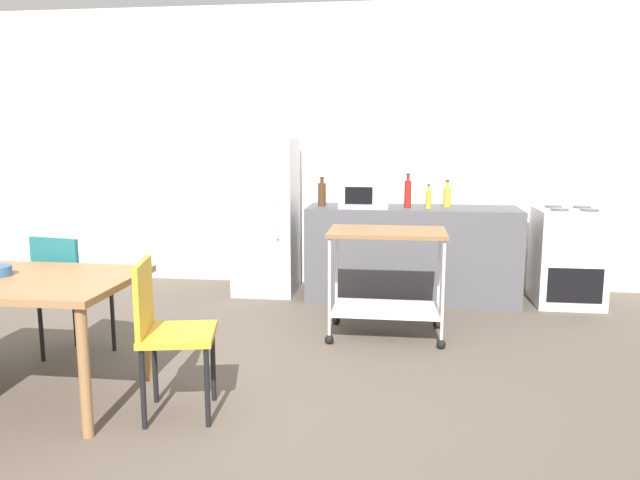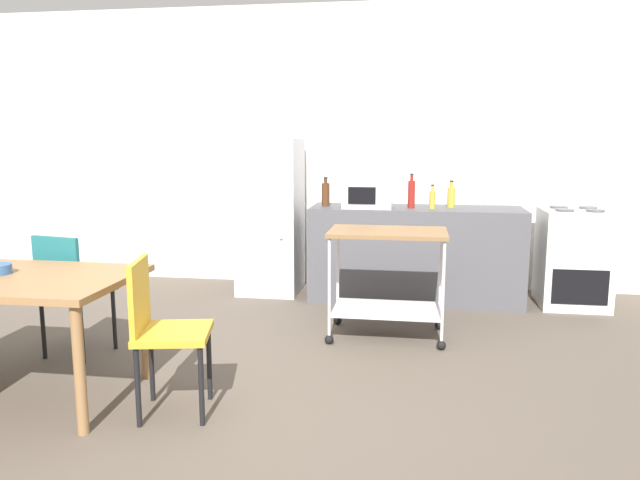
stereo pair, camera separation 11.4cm
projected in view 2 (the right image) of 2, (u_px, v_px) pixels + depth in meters
name	position (u px, v px, depth m)	size (l,w,h in m)	color
ground_plane	(255.00, 408.00, 3.55)	(12.00, 12.00, 0.00)	brown
back_wall	(331.00, 148.00, 6.42)	(8.40, 0.12, 2.90)	silver
kitchen_counter	(415.00, 254.00, 5.87)	(2.00, 0.64, 0.90)	#4C4C51
dining_table	(4.00, 289.00, 3.62)	(1.50, 0.90, 0.75)	olive
chair_teal	(70.00, 286.00, 4.31)	(0.47, 0.47, 0.89)	#1E666B
chair_mustard	(161.00, 325.00, 3.41)	(0.47, 0.47, 0.89)	gold
stove_oven	(573.00, 258.00, 5.66)	(0.60, 0.61, 0.92)	white
refrigerator	(270.00, 216.00, 6.13)	(0.60, 0.63, 1.55)	silver
kitchen_cart	(387.00, 266.00, 4.74)	(0.91, 0.57, 0.85)	brown
bottle_olive_oil	(326.00, 194.00, 5.89)	(0.08, 0.08, 0.28)	#4C2D19
microwave	(368.00, 194.00, 5.76)	(0.46, 0.35, 0.26)	silver
bottle_sesame_oil	(411.00, 194.00, 5.72)	(0.07, 0.07, 0.32)	maroon
bottle_sparkling_water	(432.00, 199.00, 5.68)	(0.06, 0.06, 0.23)	gold
bottle_hot_sauce	(451.00, 197.00, 5.79)	(0.07, 0.07, 0.25)	gold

